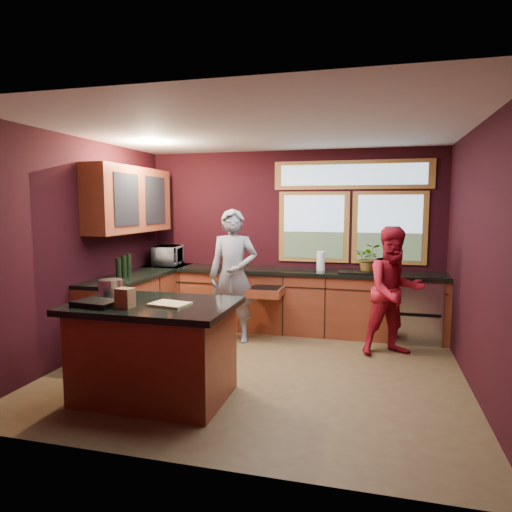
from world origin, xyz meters
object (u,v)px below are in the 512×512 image
at_px(island, 154,350).
at_px(stock_pot, 111,288).
at_px(cutting_board, 170,304).
at_px(person_red, 394,291).
at_px(person_grey, 233,276).

height_order(island, stock_pot, stock_pot).
xyz_separation_m(island, stock_pot, (-0.55, 0.15, 0.56)).
xyz_separation_m(cutting_board, stock_pot, (-0.75, 0.20, 0.08)).
xyz_separation_m(island, person_red, (2.30, 1.95, 0.33)).
relative_size(island, person_red, 0.96).
distance_m(cutting_board, stock_pot, 0.78).
bearing_deg(cutting_board, stock_pot, 165.07).
xyz_separation_m(person_grey, cutting_board, (0.02, -2.05, 0.04)).
relative_size(person_red, stock_pot, 6.75).
xyz_separation_m(person_red, stock_pot, (-2.85, -1.80, 0.23)).
bearing_deg(island, person_grey, 84.94).
xyz_separation_m(person_grey, person_red, (2.13, -0.05, -0.10)).
bearing_deg(person_red, person_grey, 154.06).
relative_size(island, stock_pot, 6.46).
bearing_deg(stock_pot, island, -15.26).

